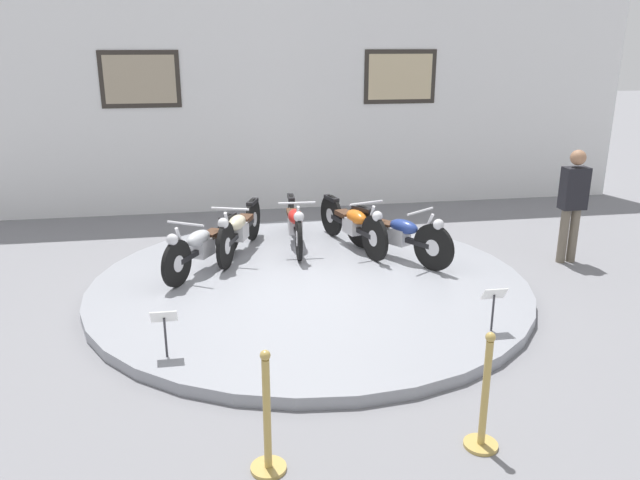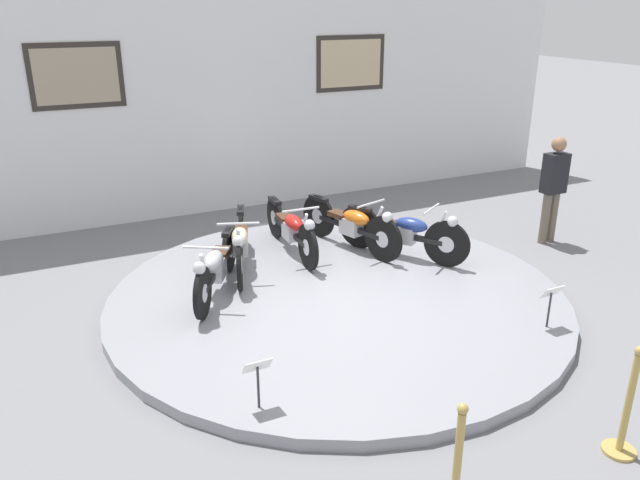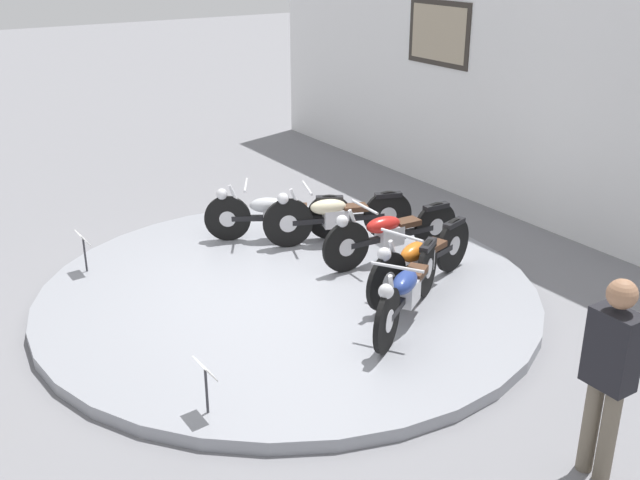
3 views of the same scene
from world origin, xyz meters
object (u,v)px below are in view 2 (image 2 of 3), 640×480
(motorcycle_blue, at_px, (404,231))
(visitor_standing, at_px, (553,184))
(motorcycle_cream, at_px, (240,242))
(stanchion_post_right_of_entry, at_px, (625,418))
(info_placard_front_left, at_px, (258,372))
(motorcycle_orange, at_px, (351,224))
(info_placard_front_centre, at_px, (551,297))
(motorcycle_red, at_px, (291,228))
(motorcycle_silver, at_px, (216,266))

(motorcycle_blue, xyz_separation_m, visitor_standing, (2.55, -0.19, 0.43))
(motorcycle_cream, bearing_deg, motorcycle_blue, -15.18)
(stanchion_post_right_of_entry, bearing_deg, motorcycle_blue, 82.98)
(visitor_standing, height_order, stanchion_post_right_of_entry, visitor_standing)
(info_placard_front_left, relative_size, stanchion_post_right_of_entry, 0.50)
(motorcycle_orange, height_order, info_placard_front_centre, motorcycle_orange)
(motorcycle_blue, relative_size, info_placard_front_left, 3.34)
(motorcycle_red, xyz_separation_m, visitor_standing, (3.93, -1.02, 0.43))
(motorcycle_silver, bearing_deg, info_placard_front_centre, -38.13)
(motorcycle_red, distance_m, motorcycle_orange, 0.88)
(motorcycle_cream, bearing_deg, motorcycle_red, 15.07)
(motorcycle_cream, bearing_deg, info_placard_front_centre, -49.73)
(motorcycle_cream, bearing_deg, motorcycle_orange, -0.02)
(motorcycle_red, bearing_deg, visitor_standing, -14.59)
(visitor_standing, bearing_deg, motorcycle_red, 165.41)
(info_placard_front_left, height_order, info_placard_front_centre, same)
(info_placard_front_centre, bearing_deg, motorcycle_orange, 106.02)
(info_placard_front_centre, xyz_separation_m, stanchion_post_right_of_entry, (-0.86, -1.73, -0.15))
(motorcycle_orange, bearing_deg, visitor_standing, -14.46)
(motorcycle_silver, height_order, stanchion_post_right_of_entry, stanchion_post_right_of_entry)
(motorcycle_cream, xyz_separation_m, stanchion_post_right_of_entry, (1.72, -4.78, -0.18))
(info_placard_front_centre, relative_size, visitor_standing, 0.30)
(motorcycle_red, relative_size, info_placard_front_left, 3.88)
(motorcycle_red, height_order, motorcycle_blue, motorcycle_blue)
(info_placard_front_centre, bearing_deg, visitor_standing, 45.67)
(motorcycle_silver, bearing_deg, info_placard_front_left, -98.12)
(motorcycle_orange, bearing_deg, info_placard_front_left, -130.25)
(motorcycle_silver, height_order, info_placard_front_centre, motorcycle_silver)
(info_placard_front_left, bearing_deg, motorcycle_blue, 38.16)
(motorcycle_silver, relative_size, motorcycle_red, 0.86)
(motorcycle_red, relative_size, motorcycle_orange, 1.02)
(motorcycle_red, relative_size, stanchion_post_right_of_entry, 1.94)
(motorcycle_silver, relative_size, motorcycle_orange, 0.88)
(motorcycle_blue, bearing_deg, info_placard_front_left, -141.84)
(motorcycle_silver, bearing_deg, motorcycle_cream, 49.25)
(info_placard_front_left, xyz_separation_m, visitor_standing, (5.66, 2.26, 0.45))
(stanchion_post_right_of_entry, bearing_deg, motorcycle_orange, 90.16)
(motorcycle_orange, bearing_deg, info_placard_front_centre, -73.98)
(info_placard_front_centre, bearing_deg, motorcycle_silver, 141.87)
(motorcycle_orange, relative_size, motorcycle_blue, 1.14)
(info_placard_front_left, xyz_separation_m, stanchion_post_right_of_entry, (2.59, -1.73, -0.15))
(motorcycle_red, bearing_deg, stanchion_post_right_of_entry, -80.17)
(motorcycle_cream, height_order, visitor_standing, visitor_standing)
(motorcycle_orange, bearing_deg, motorcycle_cream, 179.98)
(motorcycle_red, bearing_deg, motorcycle_cream, -164.93)
(motorcycle_silver, xyz_separation_m, stanchion_post_right_of_entry, (2.25, -4.17, -0.16))
(motorcycle_red, xyz_separation_m, motorcycle_orange, (0.85, -0.23, 0.01))
(info_placard_front_centre, bearing_deg, motorcycle_red, 117.82)
(motorcycle_silver, height_order, motorcycle_cream, motorcycle_cream)
(info_placard_front_centre, height_order, visitor_standing, visitor_standing)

